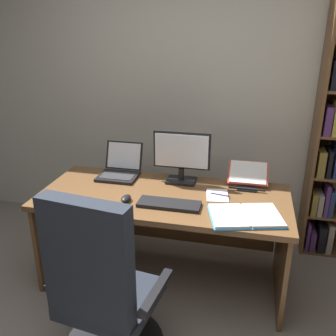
{
  "coord_description": "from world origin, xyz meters",
  "views": [
    {
      "loc": [
        0.49,
        -1.36,
        1.85
      ],
      "look_at": [
        -0.03,
        0.89,
        0.95
      ],
      "focal_mm": 39.29,
      "sensor_mm": 36.0,
      "label": 1
    }
  ],
  "objects_px": {
    "desk": "(166,213)",
    "open_binder": "(245,216)",
    "laptop": "(120,169)",
    "reading_stand_with_book": "(248,175)",
    "office_chair": "(102,297)",
    "pen": "(220,195)",
    "monitor": "(181,158)",
    "keyboard": "(169,204)",
    "notepad": "(217,196)",
    "computer_mouse": "(126,199)"
  },
  "relations": [
    {
      "from": "desk",
      "to": "computer_mouse",
      "type": "height_order",
      "value": "computer_mouse"
    },
    {
      "from": "laptop",
      "to": "notepad",
      "type": "distance_m",
      "value": 0.83
    },
    {
      "from": "desk",
      "to": "open_binder",
      "type": "distance_m",
      "value": 0.68
    },
    {
      "from": "laptop",
      "to": "computer_mouse",
      "type": "distance_m",
      "value": 0.48
    },
    {
      "from": "laptop",
      "to": "notepad",
      "type": "height_order",
      "value": "laptop"
    },
    {
      "from": "reading_stand_with_book",
      "to": "open_binder",
      "type": "relative_size",
      "value": 0.58
    },
    {
      "from": "desk",
      "to": "laptop",
      "type": "height_order",
      "value": "laptop"
    },
    {
      "from": "open_binder",
      "to": "pen",
      "type": "height_order",
      "value": "open_binder"
    },
    {
      "from": "reading_stand_with_book",
      "to": "notepad",
      "type": "height_order",
      "value": "reading_stand_with_book"
    },
    {
      "from": "monitor",
      "to": "reading_stand_with_book",
      "type": "height_order",
      "value": "monitor"
    },
    {
      "from": "monitor",
      "to": "computer_mouse",
      "type": "distance_m",
      "value": 0.55
    },
    {
      "from": "office_chair",
      "to": "open_binder",
      "type": "xyz_separation_m",
      "value": [
        0.73,
        0.6,
        0.27
      ]
    },
    {
      "from": "monitor",
      "to": "notepad",
      "type": "bearing_deg",
      "value": -33.7
    },
    {
      "from": "office_chair",
      "to": "monitor",
      "type": "xyz_separation_m",
      "value": [
        0.22,
        1.07,
        0.45
      ]
    },
    {
      "from": "reading_stand_with_book",
      "to": "pen",
      "type": "bearing_deg",
      "value": -125.46
    },
    {
      "from": "desk",
      "to": "monitor",
      "type": "xyz_separation_m",
      "value": [
        0.07,
        0.18,
        0.38
      ]
    },
    {
      "from": "desk",
      "to": "notepad",
      "type": "bearing_deg",
      "value": -2.78
    },
    {
      "from": "office_chair",
      "to": "laptop",
      "type": "bearing_deg",
      "value": 112.24
    },
    {
      "from": "office_chair",
      "to": "pen",
      "type": "height_order",
      "value": "office_chair"
    },
    {
      "from": "monitor",
      "to": "keyboard",
      "type": "distance_m",
      "value": 0.46
    },
    {
      "from": "laptop",
      "to": "notepad",
      "type": "bearing_deg",
      "value": -14.76
    },
    {
      "from": "laptop",
      "to": "keyboard",
      "type": "distance_m",
      "value": 0.66
    },
    {
      "from": "office_chair",
      "to": "pen",
      "type": "bearing_deg",
      "value": 65.97
    },
    {
      "from": "reading_stand_with_book",
      "to": "office_chair",
      "type": "bearing_deg",
      "value": -122.71
    },
    {
      "from": "desk",
      "to": "monitor",
      "type": "relative_size",
      "value": 4.09
    },
    {
      "from": "desk",
      "to": "open_binder",
      "type": "bearing_deg",
      "value": -26.41
    },
    {
      "from": "office_chair",
      "to": "keyboard",
      "type": "relative_size",
      "value": 2.62
    },
    {
      "from": "monitor",
      "to": "laptop",
      "type": "relative_size",
      "value": 1.32
    },
    {
      "from": "keyboard",
      "to": "pen",
      "type": "height_order",
      "value": "keyboard"
    },
    {
      "from": "pen",
      "to": "monitor",
      "type": "bearing_deg",
      "value": 147.98
    },
    {
      "from": "laptop",
      "to": "monitor",
      "type": "bearing_deg",
      "value": -1.11
    },
    {
      "from": "open_binder",
      "to": "pen",
      "type": "bearing_deg",
      "value": 109.6
    },
    {
      "from": "computer_mouse",
      "to": "reading_stand_with_book",
      "type": "height_order",
      "value": "reading_stand_with_book"
    },
    {
      "from": "keyboard",
      "to": "pen",
      "type": "bearing_deg",
      "value": 34.32
    },
    {
      "from": "monitor",
      "to": "keyboard",
      "type": "xyz_separation_m",
      "value": [
        0.0,
        -0.42,
        -0.18
      ]
    },
    {
      "from": "reading_stand_with_book",
      "to": "open_binder",
      "type": "xyz_separation_m",
      "value": [
        0.0,
        -0.52,
        -0.06
      ]
    },
    {
      "from": "monitor",
      "to": "laptop",
      "type": "xyz_separation_m",
      "value": [
        -0.5,
        0.01,
        -0.14
      ]
    },
    {
      "from": "laptop",
      "to": "open_binder",
      "type": "relative_size",
      "value": 0.64
    },
    {
      "from": "monitor",
      "to": "pen",
      "type": "distance_m",
      "value": 0.42
    },
    {
      "from": "keyboard",
      "to": "open_binder",
      "type": "distance_m",
      "value": 0.51
    },
    {
      "from": "office_chair",
      "to": "computer_mouse",
      "type": "xyz_separation_m",
      "value": [
        -0.08,
        0.65,
        0.28
      ]
    },
    {
      "from": "keyboard",
      "to": "reading_stand_with_book",
      "type": "distance_m",
      "value": 0.69
    },
    {
      "from": "office_chair",
      "to": "notepad",
      "type": "distance_m",
      "value": 1.05
    },
    {
      "from": "monitor",
      "to": "pen",
      "type": "bearing_deg",
      "value": -32.02
    },
    {
      "from": "reading_stand_with_book",
      "to": "pen",
      "type": "xyz_separation_m",
      "value": [
        -0.18,
        -0.25,
        -0.06
      ]
    },
    {
      "from": "notepad",
      "to": "pen",
      "type": "bearing_deg",
      "value": 0.0
    },
    {
      "from": "monitor",
      "to": "laptop",
      "type": "bearing_deg",
      "value": 178.89
    },
    {
      "from": "desk",
      "to": "keyboard",
      "type": "height_order",
      "value": "keyboard"
    },
    {
      "from": "office_chair",
      "to": "monitor",
      "type": "relative_size",
      "value": 2.54
    },
    {
      "from": "laptop",
      "to": "reading_stand_with_book",
      "type": "bearing_deg",
      "value": 2.39
    }
  ]
}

